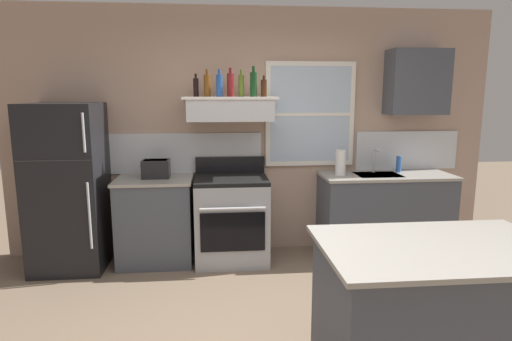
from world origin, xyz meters
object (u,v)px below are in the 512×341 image
object	(u,v)px
toaster	(156,169)
bottle_brown_stout	(264,88)
bottle_balsamic_dark	(196,87)
paper_towel_roll	(341,163)
bottle_blue_liqueur	(219,85)
kitchen_island	(435,317)
stove_range	(231,218)
bottle_amber_wine	(207,85)
refrigerator	(68,187)
bottle_dark_green_wine	(253,84)
dish_soap_bottle	(399,164)
bottle_red_label_wine	(231,85)
bottle_olive_oil_square	(241,85)

from	to	relation	value
toaster	bottle_brown_stout	distance (m)	1.40
bottle_balsamic_dark	bottle_brown_stout	size ratio (longest dim) A/B	1.09
paper_towel_roll	bottle_blue_liqueur	bearing A→B (deg)	178.86
bottle_balsamic_dark	kitchen_island	distance (m)	3.06
bottle_blue_liqueur	stove_range	bearing A→B (deg)	-30.49
toaster	bottle_amber_wine	distance (m)	1.02
refrigerator	kitchen_island	size ratio (longest dim) A/B	1.20
stove_range	refrigerator	bearing A→B (deg)	-179.20
bottle_blue_liqueur	bottle_dark_green_wine	size ratio (longest dim) A/B	0.89
paper_towel_roll	bottle_dark_green_wine	bearing A→B (deg)	178.96
bottle_balsamic_dark	dish_soap_bottle	size ratio (longest dim) A/B	1.30
bottle_red_label_wine	bottle_brown_stout	xyz separation A→B (m)	(0.34, -0.05, -0.03)
bottle_brown_stout	paper_towel_roll	world-z (taller)	bottle_brown_stout
refrigerator	bottle_balsamic_dark	world-z (taller)	bottle_balsamic_dark
bottle_balsamic_dark	bottle_dark_green_wine	xyz separation A→B (m)	(0.59, -0.07, 0.03)
bottle_dark_green_wine	bottle_olive_oil_square	bearing A→B (deg)	174.90
toaster	paper_towel_roll	world-z (taller)	paper_towel_roll
bottle_olive_oil_square	bottle_brown_stout	size ratio (longest dim) A/B	1.28
stove_range	bottle_brown_stout	distance (m)	1.42
stove_range	bottle_dark_green_wine	distance (m)	1.43
bottle_balsamic_dark	bottle_blue_liqueur	bearing A→B (deg)	-14.97
stove_range	paper_towel_roll	bearing A→B (deg)	1.81
bottle_amber_wine	bottle_olive_oil_square	world-z (taller)	bottle_amber_wine
bottle_balsamic_dark	kitchen_island	world-z (taller)	bottle_balsamic_dark
bottle_blue_liqueur	bottle_brown_stout	xyz separation A→B (m)	(0.46, 0.01, -0.03)
bottle_brown_stout	dish_soap_bottle	world-z (taller)	bottle_brown_stout
bottle_olive_oil_square	bottle_balsamic_dark	bearing A→B (deg)	172.41
stove_range	bottle_dark_green_wine	size ratio (longest dim) A/B	3.53
stove_range	bottle_blue_liqueur	size ratio (longest dim) A/B	3.95
bottle_blue_liqueur	kitchen_island	world-z (taller)	bottle_blue_liqueur
bottle_balsamic_dark	bottle_dark_green_wine	size ratio (longest dim) A/B	0.76
bottle_balsamic_dark	bottle_dark_green_wine	bearing A→B (deg)	-7.06
bottle_olive_oil_square	kitchen_island	size ratio (longest dim) A/B	0.20
bottle_red_label_wine	bottle_dark_green_wine	world-z (taller)	bottle_dark_green_wine
bottle_blue_liqueur	dish_soap_bottle	world-z (taller)	bottle_blue_liqueur
bottle_red_label_wine	dish_soap_bottle	xyz separation A→B (m)	(1.87, 0.02, -0.87)
bottle_balsamic_dark	bottle_red_label_wine	distance (m)	0.36
bottle_amber_wine	dish_soap_bottle	world-z (taller)	bottle_amber_wine
bottle_olive_oil_square	dish_soap_bottle	distance (m)	1.96
bottle_blue_liqueur	bottle_red_label_wine	size ratio (longest dim) A/B	0.93
bottle_brown_stout	bottle_dark_green_wine	bearing A→B (deg)	-171.79
bottle_blue_liqueur	dish_soap_bottle	bearing A→B (deg)	2.14
refrigerator	bottle_balsamic_dark	xyz separation A→B (m)	(1.30, 0.15, 1.00)
refrigerator	paper_towel_roll	bearing A→B (deg)	1.22
toaster	dish_soap_bottle	xyz separation A→B (m)	(2.66, 0.08, -0.01)
paper_towel_roll	dish_soap_bottle	size ratio (longest dim) A/B	1.50
refrigerator	toaster	size ratio (longest dim) A/B	5.68
bottle_olive_oil_square	bottle_dark_green_wine	distance (m)	0.13
toaster	bottle_brown_stout	bearing A→B (deg)	0.59
stove_range	bottle_dark_green_wine	bearing A→B (deg)	12.66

